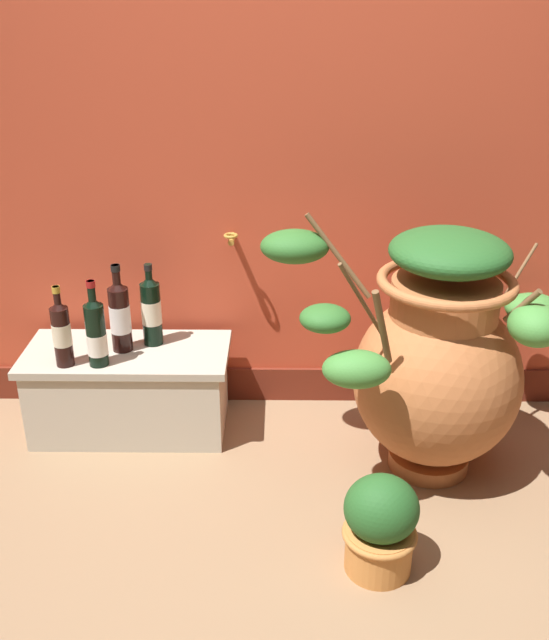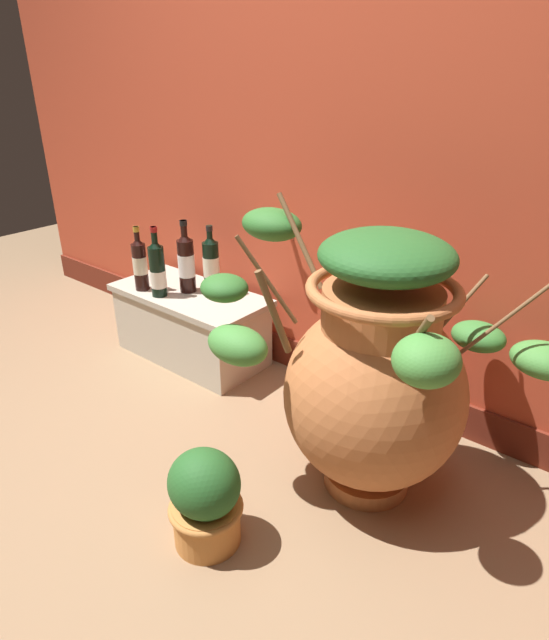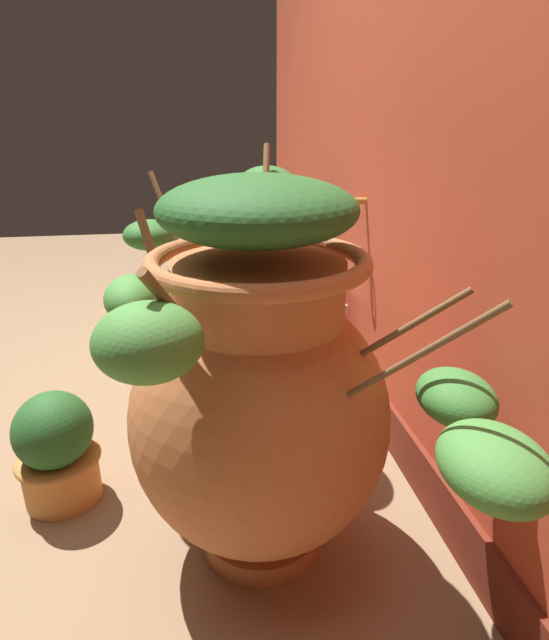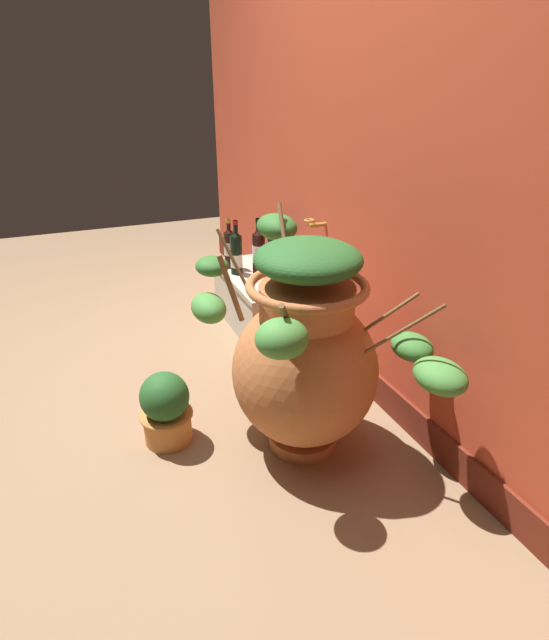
# 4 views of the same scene
# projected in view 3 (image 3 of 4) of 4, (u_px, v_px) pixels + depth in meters

# --- Properties ---
(ground_plane) EXTENTS (7.00, 7.00, 0.00)m
(ground_plane) POSITION_uv_depth(u_px,v_px,m) (61.00, 441.00, 1.75)
(ground_plane) COLOR #896B4C
(back_wall) EXTENTS (4.40, 0.33, 2.60)m
(back_wall) POSITION_uv_depth(u_px,v_px,m) (436.00, 17.00, 1.45)
(back_wall) COLOR #B74228
(back_wall) RESTS_ON ground_plane
(terracotta_urn) EXTENTS (1.16, 0.82, 0.96)m
(terracotta_urn) POSITION_uv_depth(u_px,v_px,m) (260.00, 386.00, 1.17)
(terracotta_urn) COLOR #B26638
(terracotta_urn) RESTS_ON ground_plane
(stone_ledge) EXTENTS (0.80, 0.39, 0.35)m
(stone_ledge) POSITION_uv_depth(u_px,v_px,m) (281.00, 312.00, 2.38)
(stone_ledge) COLOR beige
(stone_ledge) RESTS_ON ground_plane
(wine_bottle_left) EXTENTS (0.07, 0.07, 0.32)m
(wine_bottle_left) POSITION_uv_depth(u_px,v_px,m) (249.00, 239.00, 2.44)
(wine_bottle_left) COLOR black
(wine_bottle_left) RESTS_ON stone_ledge
(wine_bottle_middle) EXTENTS (0.08, 0.08, 0.34)m
(wine_bottle_middle) POSITION_uv_depth(u_px,v_px,m) (253.00, 246.00, 2.32)
(wine_bottle_middle) COLOR black
(wine_bottle_middle) RESTS_ON stone_ledge
(wine_bottle_right) EXTENTS (0.08, 0.08, 0.35)m
(wine_bottle_right) POSITION_uv_depth(u_px,v_px,m) (283.00, 244.00, 2.27)
(wine_bottle_right) COLOR black
(wine_bottle_right) RESTS_ON stone_ledge
(wine_bottle_back) EXTENTS (0.08, 0.08, 0.34)m
(wine_bottle_back) POSITION_uv_depth(u_px,v_px,m) (301.00, 250.00, 2.18)
(wine_bottle_back) COLOR black
(wine_bottle_back) RESTS_ON stone_ledge
(potted_shrub) EXTENTS (0.23, 0.23, 0.33)m
(potted_shrub) POSITION_uv_depth(u_px,v_px,m) (57.00, 449.00, 1.43)
(potted_shrub) COLOR #CC7F3D
(potted_shrub) RESTS_ON ground_plane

